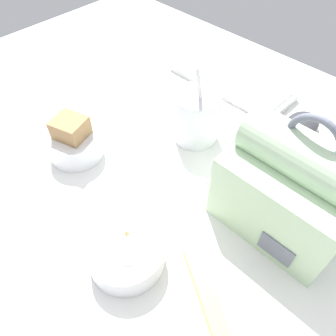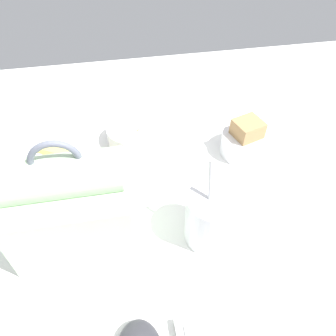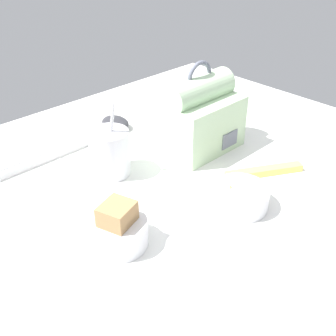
{
  "view_description": "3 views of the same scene",
  "coord_description": "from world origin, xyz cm",
  "px_view_note": "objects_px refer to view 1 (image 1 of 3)",
  "views": [
    {
      "loc": [
        29.76,
        -26.15,
        49.85
      ],
      "look_at": [
        3.83,
        0.26,
        7.0
      ],
      "focal_mm": 35.0,
      "sensor_mm": 36.0,
      "label": 1
    },
    {
      "loc": [
        11.81,
        44.61,
        53.93
      ],
      "look_at": [
        3.83,
        0.26,
        7.0
      ],
      "focal_mm": 35.0,
      "sensor_mm": 36.0,
      "label": 2
    },
    {
      "loc": [
        -48.39,
        -54.1,
        54.14
      ],
      "look_at": [
        3.83,
        0.26,
        7.0
      ],
      "focal_mm": 45.0,
      "sensor_mm": 36.0,
      "label": 3
    }
  ],
  "objects_px": {
    "keyboard": "(231,81)",
    "computer_mouse": "(302,124)",
    "lunch_bag": "(291,187)",
    "bento_bowl_snacks": "(126,253)",
    "bento_bowl_sandwich": "(74,142)",
    "chopstick_case": "(211,305)",
    "soup_cup": "(196,116)"
  },
  "relations": [
    {
      "from": "lunch_bag",
      "to": "keyboard",
      "type": "bearing_deg",
      "value": 139.31
    },
    {
      "from": "lunch_bag",
      "to": "bento_bowl_snacks",
      "type": "bearing_deg",
      "value": -118.15
    },
    {
      "from": "lunch_bag",
      "to": "soup_cup",
      "type": "height_order",
      "value": "lunch_bag"
    },
    {
      "from": "lunch_bag",
      "to": "computer_mouse",
      "type": "distance_m",
      "value": 0.25
    },
    {
      "from": "lunch_bag",
      "to": "chopstick_case",
      "type": "bearing_deg",
      "value": -86.24
    },
    {
      "from": "keyboard",
      "to": "computer_mouse",
      "type": "relative_size",
      "value": 3.49
    },
    {
      "from": "bento_bowl_snacks",
      "to": "lunch_bag",
      "type": "bearing_deg",
      "value": 61.85
    },
    {
      "from": "bento_bowl_snacks",
      "to": "computer_mouse",
      "type": "height_order",
      "value": "bento_bowl_snacks"
    },
    {
      "from": "lunch_bag",
      "to": "bento_bowl_sandwich",
      "type": "height_order",
      "value": "lunch_bag"
    },
    {
      "from": "lunch_bag",
      "to": "bento_bowl_snacks",
      "type": "height_order",
      "value": "lunch_bag"
    },
    {
      "from": "bento_bowl_sandwich",
      "to": "bento_bowl_snacks",
      "type": "xyz_separation_m",
      "value": [
        0.25,
        -0.08,
        -0.01
      ]
    },
    {
      "from": "chopstick_case",
      "to": "keyboard",
      "type": "bearing_deg",
      "value": 124.29
    },
    {
      "from": "soup_cup",
      "to": "lunch_bag",
      "type": "bearing_deg",
      "value": -12.22
    },
    {
      "from": "keyboard",
      "to": "computer_mouse",
      "type": "distance_m",
      "value": 0.21
    },
    {
      "from": "bento_bowl_sandwich",
      "to": "computer_mouse",
      "type": "relative_size",
      "value": 1.22
    },
    {
      "from": "bento_bowl_snacks",
      "to": "bento_bowl_sandwich",
      "type": "bearing_deg",
      "value": 161.96
    },
    {
      "from": "bento_bowl_snacks",
      "to": "chopstick_case",
      "type": "bearing_deg",
      "value": 14.38
    },
    {
      "from": "computer_mouse",
      "to": "bento_bowl_sandwich",
      "type": "bearing_deg",
      "value": -126.98
    },
    {
      "from": "keyboard",
      "to": "soup_cup",
      "type": "relative_size",
      "value": 1.72
    },
    {
      "from": "keyboard",
      "to": "bento_bowl_sandwich",
      "type": "xyz_separation_m",
      "value": [
        -0.08,
        -0.4,
        0.02
      ]
    },
    {
      "from": "bento_bowl_sandwich",
      "to": "keyboard",
      "type": "bearing_deg",
      "value": 79.17
    },
    {
      "from": "keyboard",
      "to": "computer_mouse",
      "type": "xyz_separation_m",
      "value": [
        0.21,
        -0.03,
        0.01
      ]
    },
    {
      "from": "bento_bowl_sandwich",
      "to": "bento_bowl_snacks",
      "type": "distance_m",
      "value": 0.26
    },
    {
      "from": "soup_cup",
      "to": "bento_bowl_snacks",
      "type": "relative_size",
      "value": 1.52
    },
    {
      "from": "keyboard",
      "to": "soup_cup",
      "type": "height_order",
      "value": "soup_cup"
    },
    {
      "from": "bento_bowl_snacks",
      "to": "chopstick_case",
      "type": "relative_size",
      "value": 0.67
    },
    {
      "from": "lunch_bag",
      "to": "chopstick_case",
      "type": "relative_size",
      "value": 1.29
    },
    {
      "from": "lunch_bag",
      "to": "bento_bowl_snacks",
      "type": "distance_m",
      "value": 0.27
    },
    {
      "from": "keyboard",
      "to": "chopstick_case",
      "type": "height_order",
      "value": "keyboard"
    },
    {
      "from": "bento_bowl_snacks",
      "to": "computer_mouse",
      "type": "distance_m",
      "value": 0.46
    },
    {
      "from": "computer_mouse",
      "to": "keyboard",
      "type": "bearing_deg",
      "value": 172.77
    },
    {
      "from": "lunch_bag",
      "to": "chopstick_case",
      "type": "distance_m",
      "value": 0.21
    }
  ]
}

